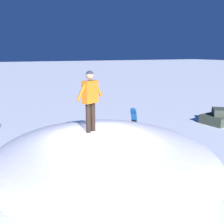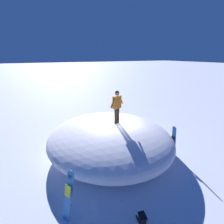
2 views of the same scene
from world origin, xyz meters
TOP-DOWN VIEW (x-y plane):
  - ground at (0.00, 0.00)m, footprint 240.00×240.00m
  - snow_mound at (0.25, 0.28)m, footprint 9.21×9.31m
  - snowboarder_standing at (-0.08, 0.45)m, footprint 0.98×0.53m
  - snowboard_primary_upright at (3.05, 3.05)m, footprint 0.56×0.51m
  - backpack_far at (1.06, 4.42)m, footprint 0.32×0.55m
  - rock_outcrop at (9.10, 3.58)m, footprint 1.79×1.71m

SIDE VIEW (x-z plane):
  - ground at x=0.00m, z-range 0.00..0.00m
  - backpack_far at x=1.06m, z-range 0.01..0.43m
  - rock_outcrop at x=9.10m, z-range -0.09..0.80m
  - snow_mound at x=0.25m, z-range 0.00..1.76m
  - snowboard_primary_upright at x=3.05m, z-range 0.03..1.73m
  - snowboarder_standing at x=-0.08m, z-range 1.94..3.71m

